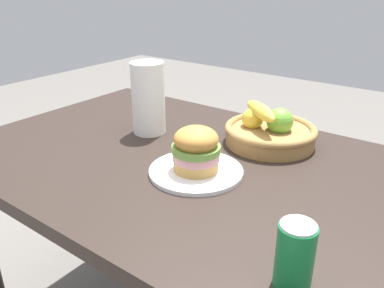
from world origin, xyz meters
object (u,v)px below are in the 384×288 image
Objects in this scene: plate at (196,171)px; paper_towel_roll at (148,98)px; soda_can at (295,256)px; sandwich at (196,149)px; fruit_basket at (270,131)px.

plate is 1.07× the size of paper_towel_roll.
plate is at bearing 147.67° from soda_can.
soda_can is at bearing -32.33° from sandwich.
soda_can is at bearing -29.79° from paper_towel_roll.
sandwich reaches higher than soda_can.
plate is 0.45m from soda_can.
sandwich is 0.31m from fruit_basket.
soda_can is 0.53× the size of paper_towel_roll.
fruit_basket reaches higher than soda_can.
soda_can is (0.38, -0.24, 0.06)m from plate.
paper_towel_roll reaches higher than soda_can.
soda_can is 0.43× the size of fruit_basket.
sandwich is 0.35m from paper_towel_roll.
sandwich reaches higher than plate.
sandwich is at bearing -102.58° from fruit_basket.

